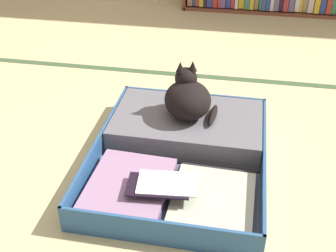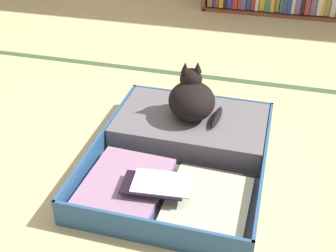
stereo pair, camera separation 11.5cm
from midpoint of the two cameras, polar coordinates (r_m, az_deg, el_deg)
name	(u,v)px [view 1 (the left image)]	position (r m, az deg, el deg)	size (l,w,h in m)	color
ground_plane	(192,184)	(1.78, 1.31, -7.76)	(10.00, 10.00, 0.00)	tan
tatami_border	(213,77)	(2.57, 4.71, 6.43)	(4.80, 0.05, 0.00)	#374F30
open_suitcase	(181,146)	(1.90, -0.02, -2.76)	(0.72, 0.90, 0.12)	#27507D
black_cat	(188,98)	(1.95, 0.91, 3.73)	(0.28, 0.29, 0.25)	black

